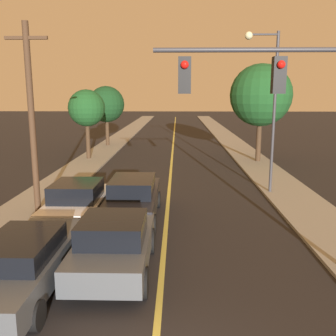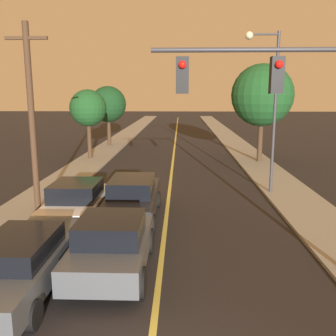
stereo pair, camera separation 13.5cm
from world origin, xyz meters
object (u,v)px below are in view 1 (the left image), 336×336
at_px(car_near_lane_front, 114,244).
at_px(tree_left_far, 106,104).
at_px(utility_pole_left, 32,117).
at_px(tree_right_near, 261,95).
at_px(streetlamp_right, 268,93).
at_px(car_outer_lane_second, 78,202).
at_px(car_near_lane_second, 133,198).
at_px(traffic_signal_mast, 291,109).
at_px(car_outer_lane_front, 25,262).
at_px(tree_left_near, 87,108).

xyz_separation_m(car_near_lane_front, tree_left_far, (-4.79, 24.93, 3.02)).
xyz_separation_m(utility_pole_left, tree_right_near, (11.33, 12.01, 0.76)).
bearing_deg(streetlamp_right, car_outer_lane_second, -150.73).
bearing_deg(car_near_lane_second, streetlamp_right, 34.13).
xyz_separation_m(traffic_signal_mast, tree_right_near, (2.86, 16.71, 0.26)).
distance_m(car_outer_lane_front, tree_left_near, 19.14).
bearing_deg(car_near_lane_front, utility_pole_left, 128.76).
height_order(traffic_signal_mast, streetlamp_right, streetlamp_right).
bearing_deg(traffic_signal_mast, streetlamp_right, 80.78).
relative_size(utility_pole_left, tree_right_near, 1.09).
bearing_deg(car_outer_lane_front, car_outer_lane_second, 90.00).
xyz_separation_m(car_near_lane_second, car_outer_lane_front, (-2.02, -5.41, -0.09)).
xyz_separation_m(car_outer_lane_second, utility_pole_left, (-1.89, 0.91, 3.13)).
distance_m(car_near_lane_second, traffic_signal_mast, 7.19).
distance_m(streetlamp_right, utility_pole_left, 10.47).
bearing_deg(tree_left_near, car_outer_lane_front, -81.35).
relative_size(traffic_signal_mast, tree_left_far, 1.11).
relative_size(car_outer_lane_second, tree_left_near, 0.87).
relative_size(car_near_lane_second, traffic_signal_mast, 0.84).
height_order(car_near_lane_front, streetlamp_right, streetlamp_right).
xyz_separation_m(car_near_lane_second, tree_right_near, (7.42, 12.47, 3.84)).
bearing_deg(car_outer_lane_second, car_near_lane_second, 12.35).
height_order(tree_left_near, tree_right_near, tree_right_near).
bearing_deg(tree_right_near, traffic_signal_mast, -99.70).
height_order(car_near_lane_second, streetlamp_right, streetlamp_right).
bearing_deg(streetlamp_right, traffic_signal_mast, -99.22).
distance_m(streetlamp_right, tree_left_near, 14.25).
xyz_separation_m(car_outer_lane_second, traffic_signal_mast, (6.59, -3.80, 3.64)).
relative_size(tree_left_near, tree_right_near, 0.74).
relative_size(utility_pole_left, tree_left_far, 1.36).
bearing_deg(car_outer_lane_second, traffic_signal_mast, -29.98).
distance_m(car_outer_lane_front, tree_left_far, 26.26).
xyz_separation_m(car_near_lane_second, traffic_signal_mast, (4.56, -4.24, 3.58)).
bearing_deg(tree_left_near, car_near_lane_front, -74.61).
relative_size(car_near_lane_second, car_outer_lane_second, 1.15).
xyz_separation_m(car_outer_lane_second, streetlamp_right, (7.93, 4.44, 4.05)).
bearing_deg(car_near_lane_front, car_near_lane_second, 90.00).
height_order(car_outer_lane_second, tree_right_near, tree_right_near).
relative_size(car_near_lane_second, streetlamp_right, 0.68).
xyz_separation_m(car_near_lane_front, car_near_lane_second, (-0.00, 4.41, 0.03)).
distance_m(car_near_lane_front, traffic_signal_mast, 5.82).
distance_m(car_near_lane_front, tree_left_far, 25.57).
xyz_separation_m(traffic_signal_mast, tree_left_near, (-9.43, 17.51, -0.67)).
bearing_deg(car_near_lane_front, car_outer_lane_front, -153.71).
height_order(traffic_signal_mast, tree_left_far, traffic_signal_mast).
bearing_deg(traffic_signal_mast, tree_right_near, 80.30).
bearing_deg(utility_pole_left, tree_left_near, 94.26).
relative_size(car_near_lane_second, car_outer_lane_front, 0.98).
bearing_deg(streetlamp_right, tree_right_near, 79.84).
height_order(utility_pole_left, tree_right_near, utility_pole_left).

